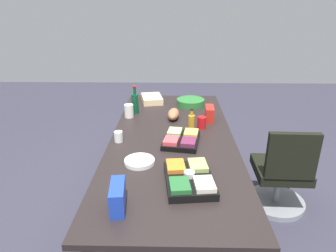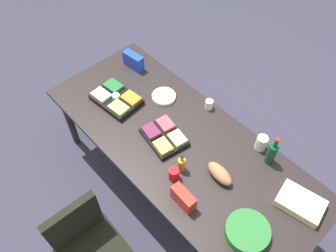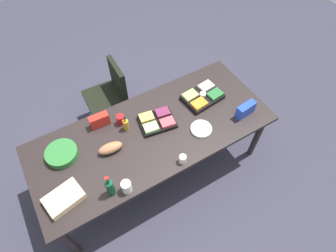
{
  "view_description": "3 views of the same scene",
  "coord_description": "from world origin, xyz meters",
  "px_view_note": "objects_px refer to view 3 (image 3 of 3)",
  "views": [
    {
      "loc": [
        2.38,
        0.01,
        1.89
      ],
      "look_at": [
        -0.11,
        -0.04,
        0.86
      ],
      "focal_mm": 32.59,
      "sensor_mm": 36.0,
      "label": 1
    },
    {
      "loc": [
        -1.14,
        1.16,
        3.08
      ],
      "look_at": [
        0.13,
        0.0,
        0.87
      ],
      "focal_mm": 36.03,
      "sensor_mm": 36.0,
      "label": 2
    },
    {
      "loc": [
        -0.69,
        -1.49,
        3.15
      ],
      "look_at": [
        0.14,
        -0.08,
        0.88
      ],
      "focal_mm": 29.82,
      "sensor_mm": 36.0,
      "label": 3
    }
  ],
  "objects_px": {
    "bread_loaf": "(110,148)",
    "paper_plate_stack": "(201,129)",
    "mayo_jar": "(127,187)",
    "fruit_platter": "(157,121)",
    "sheet_cake": "(64,198)",
    "red_solo_cup": "(121,120)",
    "dressing_bottle": "(126,124)",
    "office_chair": "(109,100)",
    "chip_bag_red": "(99,120)",
    "paper_cup": "(183,159)",
    "veggie_tray": "(202,96)",
    "conference_table": "(152,136)",
    "salad_bowl": "(62,154)",
    "chip_bag_blue": "(246,110)",
    "wine_bottle": "(110,187)"
  },
  "relations": [
    {
      "from": "office_chair",
      "to": "mayo_jar",
      "type": "relative_size",
      "value": 6.53
    },
    {
      "from": "bread_loaf",
      "to": "paper_plate_stack",
      "type": "bearing_deg",
      "value": -14.99
    },
    {
      "from": "dressing_bottle",
      "to": "chip_bag_blue",
      "type": "relative_size",
      "value": 0.87
    },
    {
      "from": "mayo_jar",
      "to": "paper_plate_stack",
      "type": "relative_size",
      "value": 0.61
    },
    {
      "from": "office_chair",
      "to": "salad_bowl",
      "type": "distance_m",
      "value": 1.24
    },
    {
      "from": "veggie_tray",
      "to": "paper_cup",
      "type": "relative_size",
      "value": 4.98
    },
    {
      "from": "sheet_cake",
      "to": "bread_loaf",
      "type": "bearing_deg",
      "value": 24.8
    },
    {
      "from": "veggie_tray",
      "to": "paper_cup",
      "type": "height_order",
      "value": "paper_cup"
    },
    {
      "from": "conference_table",
      "to": "salad_bowl",
      "type": "distance_m",
      "value": 0.91
    },
    {
      "from": "conference_table",
      "to": "chip_bag_blue",
      "type": "relative_size",
      "value": 11.42
    },
    {
      "from": "conference_table",
      "to": "sheet_cake",
      "type": "bearing_deg",
      "value": -166.16
    },
    {
      "from": "red_solo_cup",
      "to": "chip_bag_blue",
      "type": "height_order",
      "value": "chip_bag_blue"
    },
    {
      "from": "chip_bag_blue",
      "to": "chip_bag_red",
      "type": "distance_m",
      "value": 1.53
    },
    {
      "from": "red_solo_cup",
      "to": "chip_bag_blue",
      "type": "xyz_separation_m",
      "value": [
        1.19,
        -0.57,
        0.02
      ]
    },
    {
      "from": "dressing_bottle",
      "to": "fruit_platter",
      "type": "bearing_deg",
      "value": -17.61
    },
    {
      "from": "fruit_platter",
      "to": "dressing_bottle",
      "type": "height_order",
      "value": "dressing_bottle"
    },
    {
      "from": "chip_bag_blue",
      "to": "sheet_cake",
      "type": "distance_m",
      "value": 1.97
    },
    {
      "from": "fruit_platter",
      "to": "paper_plate_stack",
      "type": "height_order",
      "value": "fruit_platter"
    },
    {
      "from": "conference_table",
      "to": "chip_bag_blue",
      "type": "bearing_deg",
      "value": -17.26
    },
    {
      "from": "red_solo_cup",
      "to": "mayo_jar",
      "type": "relative_size",
      "value": 0.83
    },
    {
      "from": "paper_cup",
      "to": "office_chair",
      "type": "bearing_deg",
      "value": 97.57
    },
    {
      "from": "fruit_platter",
      "to": "veggie_tray",
      "type": "distance_m",
      "value": 0.6
    },
    {
      "from": "salad_bowl",
      "to": "paper_plate_stack",
      "type": "bearing_deg",
      "value": -18.01
    },
    {
      "from": "fruit_platter",
      "to": "chip_bag_blue",
      "type": "distance_m",
      "value": 0.94
    },
    {
      "from": "salad_bowl",
      "to": "veggie_tray",
      "type": "height_order",
      "value": "veggie_tray"
    },
    {
      "from": "office_chair",
      "to": "chip_bag_red",
      "type": "xyz_separation_m",
      "value": [
        -0.31,
        -0.67,
        0.53
      ]
    },
    {
      "from": "red_solo_cup",
      "to": "bread_loaf",
      "type": "bearing_deg",
      "value": -131.47
    },
    {
      "from": "fruit_platter",
      "to": "veggie_tray",
      "type": "bearing_deg",
      "value": 3.66
    },
    {
      "from": "wine_bottle",
      "to": "chip_bag_blue",
      "type": "relative_size",
      "value": 1.33
    },
    {
      "from": "office_chair",
      "to": "fruit_platter",
      "type": "bearing_deg",
      "value": -77.51
    },
    {
      "from": "bread_loaf",
      "to": "paper_cup",
      "type": "xyz_separation_m",
      "value": [
        0.54,
        -0.46,
        -0.01
      ]
    },
    {
      "from": "salad_bowl",
      "to": "chip_bag_blue",
      "type": "relative_size",
      "value": 1.4
    },
    {
      "from": "conference_table",
      "to": "fruit_platter",
      "type": "relative_size",
      "value": 6.28
    },
    {
      "from": "salad_bowl",
      "to": "red_solo_cup",
      "type": "bearing_deg",
      "value": 6.21
    },
    {
      "from": "wine_bottle",
      "to": "sheet_cake",
      "type": "bearing_deg",
      "value": 159.2
    },
    {
      "from": "chip_bag_red",
      "to": "red_solo_cup",
      "type": "bearing_deg",
      "value": -24.68
    },
    {
      "from": "bread_loaf",
      "to": "chip_bag_red",
      "type": "distance_m",
      "value": 0.35
    },
    {
      "from": "veggie_tray",
      "to": "chip_bag_red",
      "type": "height_order",
      "value": "chip_bag_red"
    },
    {
      "from": "sheet_cake",
      "to": "dressing_bottle",
      "type": "bearing_deg",
      "value": 27.8
    },
    {
      "from": "office_chair",
      "to": "fruit_platter",
      "type": "height_order",
      "value": "office_chair"
    },
    {
      "from": "fruit_platter",
      "to": "sheet_cake",
      "type": "height_order",
      "value": "fruit_platter"
    },
    {
      "from": "chip_bag_red",
      "to": "veggie_tray",
      "type": "bearing_deg",
      "value": -12.32
    },
    {
      "from": "salad_bowl",
      "to": "bread_loaf",
      "type": "bearing_deg",
      "value": -24.07
    },
    {
      "from": "chip_bag_blue",
      "to": "veggie_tray",
      "type": "bearing_deg",
      "value": 122.32
    },
    {
      "from": "mayo_jar",
      "to": "sheet_cake",
      "type": "relative_size",
      "value": 0.42
    },
    {
      "from": "salad_bowl",
      "to": "veggie_tray",
      "type": "distance_m",
      "value": 1.59
    },
    {
      "from": "red_solo_cup",
      "to": "salad_bowl",
      "type": "bearing_deg",
      "value": -173.79
    },
    {
      "from": "fruit_platter",
      "to": "mayo_jar",
      "type": "height_order",
      "value": "mayo_jar"
    },
    {
      "from": "red_solo_cup",
      "to": "dressing_bottle",
      "type": "height_order",
      "value": "dressing_bottle"
    },
    {
      "from": "dressing_bottle",
      "to": "chip_bag_red",
      "type": "bearing_deg",
      "value": 138.65
    }
  ]
}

